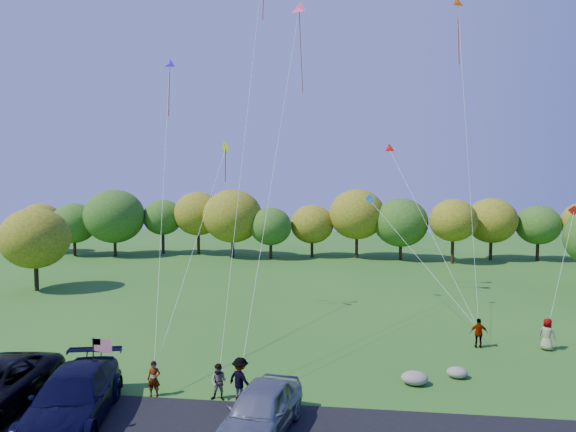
% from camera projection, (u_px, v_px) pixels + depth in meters
% --- Properties ---
extents(ground, '(140.00, 140.00, 0.00)m').
position_uv_depth(ground, '(255.00, 394.00, 22.27)').
color(ground, '#285F1B').
rests_on(ground, ground).
extents(treeline, '(76.11, 28.14, 8.32)m').
position_uv_depth(treeline, '(324.00, 220.00, 57.61)').
color(treeline, '#321F12').
rests_on(treeline, ground).
extents(minivan_navy, '(4.11, 7.08, 1.93)m').
position_uv_depth(minivan_navy, '(73.00, 398.00, 19.46)').
color(minivan_navy, black).
rests_on(minivan_navy, asphalt_lane).
extents(minivan_silver, '(2.94, 5.52, 1.79)m').
position_uv_depth(minivan_silver, '(261.00, 410.00, 18.57)').
color(minivan_silver, gray).
rests_on(minivan_silver, asphalt_lane).
extents(flyer_a, '(0.60, 0.43, 1.53)m').
position_uv_depth(flyer_a, '(154.00, 379.00, 21.95)').
color(flyer_a, '#4C4C59').
rests_on(flyer_a, ground).
extents(flyer_b, '(0.77, 0.60, 1.55)m').
position_uv_depth(flyer_b, '(219.00, 382.00, 21.59)').
color(flyer_b, '#4C4C59').
rests_on(flyer_b, ground).
extents(flyer_c, '(1.39, 1.21, 1.86)m').
position_uv_depth(flyer_c, '(240.00, 379.00, 21.47)').
color(flyer_c, '#4C4C59').
rests_on(flyer_c, ground).
extents(flyer_d, '(0.98, 0.46, 1.64)m').
position_uv_depth(flyer_d, '(479.00, 333.00, 28.30)').
color(flyer_d, '#4C4C59').
rests_on(flyer_d, ground).
extents(flyer_e, '(1.02, 0.96, 1.76)m').
position_uv_depth(flyer_e, '(547.00, 334.00, 27.89)').
color(flyer_e, '#4C4C59').
rests_on(flyer_e, ground).
extents(trash_barrel, '(0.56, 0.56, 0.83)m').
position_uv_depth(trash_barrel, '(86.00, 370.00, 23.87)').
color(trash_barrel, blue).
rests_on(trash_barrel, ground).
extents(flag_assembly, '(0.90, 0.58, 2.42)m').
position_uv_depth(flag_assembly, '(99.00, 352.00, 22.29)').
color(flag_assembly, black).
rests_on(flag_assembly, ground).
extents(boulder_near, '(1.22, 0.95, 0.61)m').
position_uv_depth(boulder_near, '(415.00, 378.00, 23.25)').
color(boulder_near, gray).
rests_on(boulder_near, ground).
extents(boulder_far, '(0.97, 0.81, 0.50)m').
position_uv_depth(boulder_far, '(457.00, 372.00, 24.06)').
color(boulder_far, gray).
rests_on(boulder_far, ground).
extents(kites_aloft, '(24.85, 8.40, 19.32)m').
position_uv_depth(kites_aloft, '(314.00, 30.00, 35.06)').
color(kites_aloft, '#E6194B').
rests_on(kites_aloft, ground).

